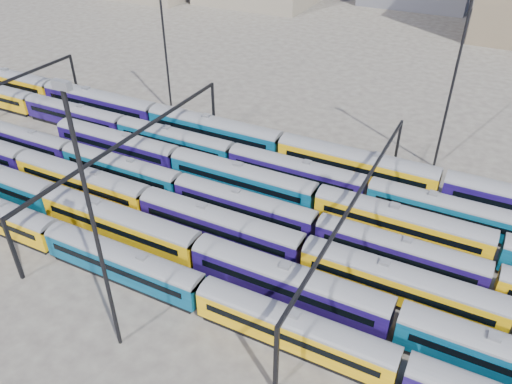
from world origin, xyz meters
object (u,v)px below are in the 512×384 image
at_px(rake_1, 198,248).
at_px(mast_2, 93,223).
at_px(rake_0, 402,369).
at_px(rake_2, 219,223).

xyz_separation_m(rake_1, mast_2, (-1.05, -12.00, 11.22)).
relative_size(rake_0, rake_2, 1.12).
height_order(rake_1, rake_2, rake_1).
bearing_deg(rake_2, rake_0, -23.14).
bearing_deg(rake_2, rake_1, -87.42).
xyz_separation_m(rake_2, mast_2, (-0.82, -17.00, 11.28)).
distance_m(rake_1, rake_2, 5.01).
bearing_deg(mast_2, rake_2, 87.23).
bearing_deg(rake_1, mast_2, -94.99).
relative_size(rake_1, mast_2, 4.98).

